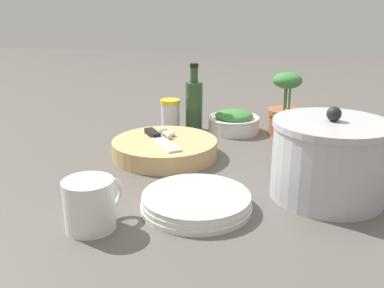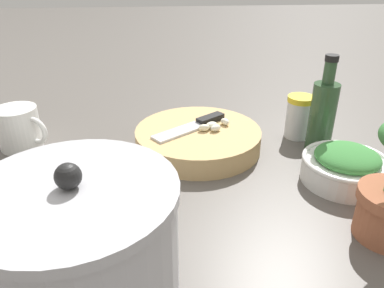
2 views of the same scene
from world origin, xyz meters
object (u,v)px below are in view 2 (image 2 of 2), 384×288
object	(u,v)px
plate_stack	(52,180)
chef_knife	(194,125)
garlic_cloves	(214,126)
coffee_mug	(20,128)
cutting_board	(198,139)
oil_bottle	(322,115)
stock_pot	(80,246)
spice_jar	(299,117)
herb_bowl	(346,166)

from	to	relation	value
plate_stack	chef_knife	bearing A→B (deg)	-152.38
garlic_cloves	coffee_mug	size ratio (longest dim) A/B	0.63
cutting_board	plate_stack	size ratio (longest dim) A/B	1.25
garlic_cloves	plate_stack	distance (m)	0.33
oil_bottle	stock_pot	world-z (taller)	oil_bottle
coffee_mug	spice_jar	bearing A→B (deg)	179.87
garlic_cloves	coffee_mug	distance (m)	0.41
plate_stack	oil_bottle	distance (m)	0.53
cutting_board	chef_knife	xyz separation A→B (m)	(0.01, -0.01, 0.03)
plate_stack	coffee_mug	bearing A→B (deg)	-58.69
garlic_cloves	stock_pot	size ratio (longest dim) A/B	0.32
cutting_board	oil_bottle	bearing A→B (deg)	172.87
cutting_board	garlic_cloves	xyz separation A→B (m)	(-0.03, -0.00, 0.03)
cutting_board	garlic_cloves	bearing A→B (deg)	-177.97
cutting_board	chef_knife	bearing A→B (deg)	-60.50
chef_knife	garlic_cloves	size ratio (longest dim) A/B	2.28
cutting_board	stock_pot	distance (m)	0.41
spice_jar	herb_bowl	bearing A→B (deg)	96.40
herb_bowl	plate_stack	size ratio (longest dim) A/B	0.74
cutting_board	oil_bottle	distance (m)	0.26
cutting_board	oil_bottle	xyz separation A→B (m)	(-0.25, 0.03, 0.06)
garlic_cloves	spice_jar	size ratio (longest dim) A/B	0.75
spice_jar	stock_pot	distance (m)	0.57
garlic_cloves	stock_pot	xyz separation A→B (m)	(0.21, 0.37, 0.03)
herb_bowl	cutting_board	bearing A→B (deg)	-31.34
spice_jar	stock_pot	xyz separation A→B (m)	(0.40, 0.41, 0.03)
coffee_mug	plate_stack	world-z (taller)	coffee_mug
herb_bowl	stock_pot	bearing A→B (deg)	27.58
garlic_cloves	oil_bottle	size ratio (longest dim) A/B	0.36
herb_bowl	plate_stack	world-z (taller)	herb_bowl
oil_bottle	stock_pot	distance (m)	0.54
herb_bowl	spice_jar	distance (m)	0.19
coffee_mug	herb_bowl	bearing A→B (deg)	162.94
cutting_board	coffee_mug	xyz separation A→B (m)	(0.37, -0.04, 0.02)
garlic_cloves	oil_bottle	xyz separation A→B (m)	(-0.22, 0.03, 0.03)
coffee_mug	oil_bottle	distance (m)	0.63
garlic_cloves	herb_bowl	bearing A→B (deg)	144.69
cutting_board	herb_bowl	world-z (taller)	herb_bowl
herb_bowl	stock_pot	size ratio (longest dim) A/B	0.68
cutting_board	herb_bowl	bearing A→B (deg)	148.66
plate_stack	oil_bottle	bearing A→B (deg)	-169.64
cutting_board	coffee_mug	world-z (taller)	coffee_mug
spice_jar	garlic_cloves	bearing A→B (deg)	10.54
spice_jar	oil_bottle	xyz separation A→B (m)	(-0.02, 0.07, 0.03)
chef_knife	garlic_cloves	world-z (taller)	garlic_cloves
herb_bowl	oil_bottle	world-z (taller)	oil_bottle
chef_knife	oil_bottle	distance (m)	0.26
cutting_board	coffee_mug	size ratio (longest dim) A/B	2.31
cutting_board	coffee_mug	distance (m)	0.38
spice_jar	plate_stack	size ratio (longest dim) A/B	0.46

